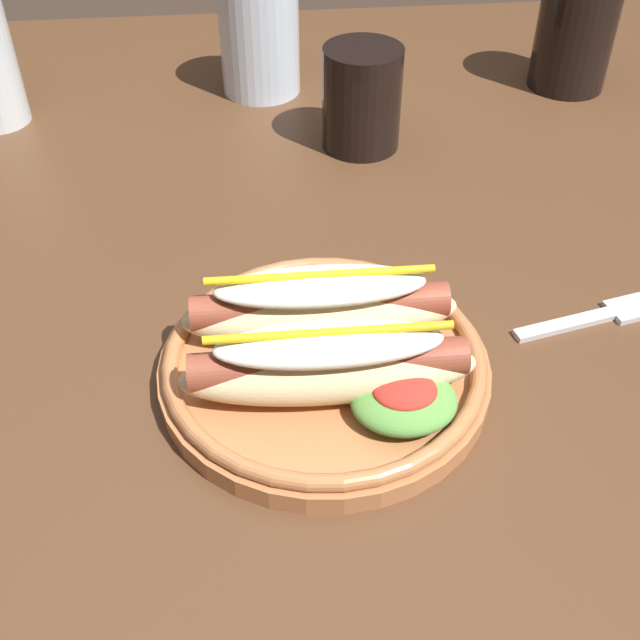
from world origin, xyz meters
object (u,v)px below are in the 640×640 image
at_px(fork, 596,317).
at_px(water_cup, 258,39).
at_px(soda_cup, 362,98).
at_px(hot_dog_plate, 327,353).
at_px(extra_cup, 575,32).

xyz_separation_m(fork, water_cup, (-0.25, 0.44, 0.06)).
relative_size(fork, soda_cup, 1.17).
height_order(hot_dog_plate, soda_cup, soda_cup).
xyz_separation_m(fork, extra_cup, (0.11, 0.41, 0.06)).
xyz_separation_m(hot_dog_plate, fork, (0.22, 0.04, -0.02)).
distance_m(hot_dog_plate, soda_cup, 0.35).
relative_size(water_cup, extra_cup, 0.94).
bearing_deg(water_cup, hot_dog_plate, -86.76).
height_order(hot_dog_plate, extra_cup, extra_cup).
bearing_deg(hot_dog_plate, extra_cup, 53.95).
height_order(water_cup, extra_cup, extra_cup).
distance_m(hot_dog_plate, water_cup, 0.48).
bearing_deg(fork, hot_dog_plate, 178.70).
bearing_deg(soda_cup, fork, -63.62).
bearing_deg(soda_cup, water_cup, 125.16).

